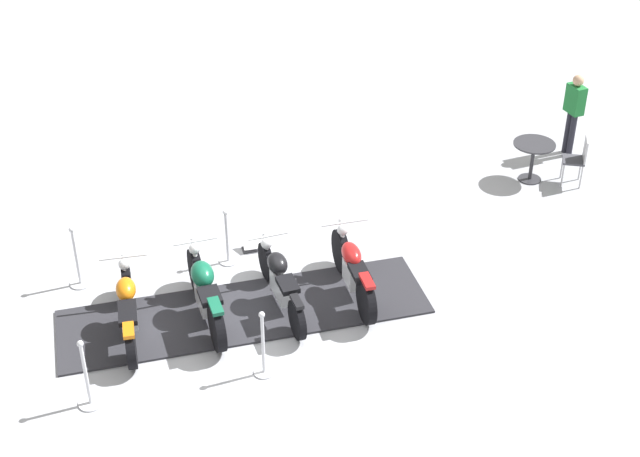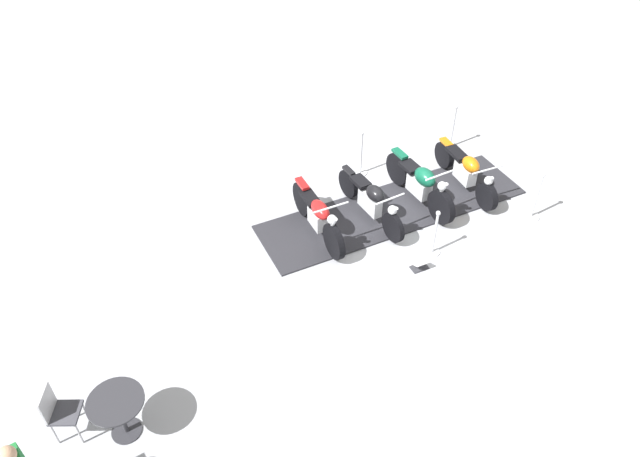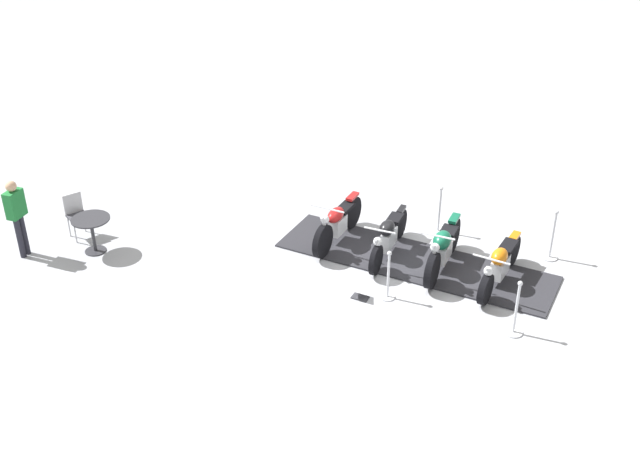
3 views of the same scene
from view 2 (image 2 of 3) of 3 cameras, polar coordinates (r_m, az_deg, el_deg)
ground_plane at (r=12.61m, az=6.91°, el=1.77°), size 80.00×80.00×0.00m
display_platform at (r=12.60m, az=6.91°, el=1.83°), size 5.00×5.18×0.04m
motorcycle_maroon at (r=11.61m, az=-0.18°, el=1.21°), size 1.63×1.53×1.03m
motorcycle_black at (r=12.04m, az=4.85°, el=2.67°), size 1.57×1.71×0.91m
motorcycle_forest at (r=12.55m, az=9.44°, el=4.21°), size 1.61×1.69×1.05m
motorcycle_copper at (r=13.19m, az=13.60°, el=5.30°), size 1.78×1.54×0.89m
stanchion_left_rear at (r=14.53m, az=12.31°, el=8.67°), size 0.34×0.34×1.11m
stanchion_left_mid at (r=13.34m, az=3.87°, el=6.55°), size 0.30×0.30×1.09m
stanchion_right_mid at (r=11.53m, az=10.68°, el=-0.97°), size 0.30×0.30×1.02m
stanchion_right_rear at (r=12.88m, az=19.55°, el=2.20°), size 0.35×0.35×1.09m
info_placard at (r=11.37m, az=9.36°, el=-3.44°), size 0.38×0.38×0.21m
cafe_table at (r=9.16m, az=-18.49°, el=-15.80°), size 0.79×0.79×0.78m
cafe_chair_near_table at (r=9.46m, az=-23.38°, el=-15.45°), size 0.50×0.50×0.97m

